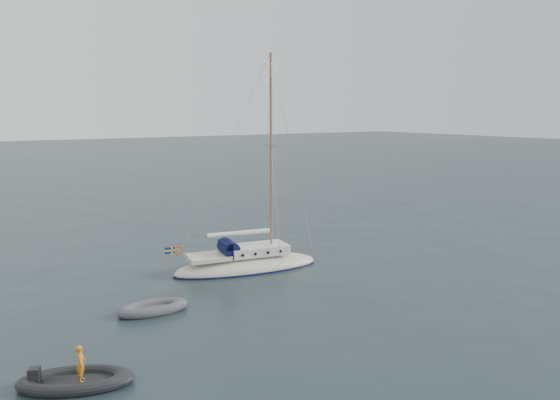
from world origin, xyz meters
TOP-DOWN VIEW (x-y plane):
  - ground at (0.00, 0.00)m, footprint 300.00×300.00m
  - sailboat at (-1.18, 1.63)m, footprint 8.32×2.50m
  - dinghy at (-7.64, -1.71)m, footprint 2.99×1.35m
  - rib at (-11.85, -6.39)m, footprint 3.52×1.60m

SIDE VIEW (x-z plane):
  - ground at x=0.00m, z-range 0.00..0.00m
  - dinghy at x=-7.64m, z-range -0.03..0.40m
  - rib at x=-11.85m, z-range -0.46..0.88m
  - sailboat at x=-1.18m, z-range -5.02..6.82m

